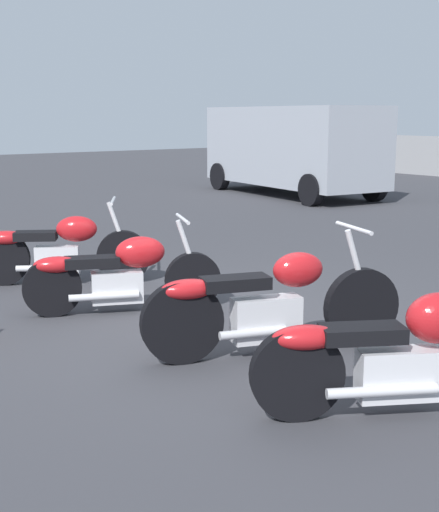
% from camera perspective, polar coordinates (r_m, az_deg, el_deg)
% --- Properties ---
extents(ground_plane, '(60.00, 60.00, 0.00)m').
position_cam_1_polar(ground_plane, '(6.78, 0.17, -5.37)').
color(ground_plane, '#38383D').
extents(motorcycle_slot_0, '(1.17, 1.74, 0.99)m').
position_cam_1_polar(motorcycle_slot_0, '(8.44, -12.72, 0.54)').
color(motorcycle_slot_0, black).
rests_on(motorcycle_slot_0, ground_plane).
extents(motorcycle_slot_1, '(0.97, 1.84, 0.94)m').
position_cam_1_polar(motorcycle_slot_1, '(7.12, -8.02, -1.38)').
color(motorcycle_slot_1, black).
rests_on(motorcycle_slot_1, ground_plane).
extents(motorcycle_slot_2, '(0.95, 2.14, 1.03)m').
position_cam_1_polar(motorcycle_slot_2, '(5.81, 3.97, -3.85)').
color(motorcycle_slot_2, black).
rests_on(motorcycle_slot_2, ground_plane).
extents(motorcycle_slot_3, '(1.19, 1.88, 0.98)m').
position_cam_1_polar(motorcycle_slot_3, '(4.81, 14.54, -7.55)').
color(motorcycle_slot_3, black).
rests_on(motorcycle_slot_3, ground_plane).
extents(parked_van, '(5.42, 2.61, 2.14)m').
position_cam_1_polar(parked_van, '(17.65, 5.83, 8.72)').
color(parked_van, '#999EA8').
rests_on(parked_van, ground_plane).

